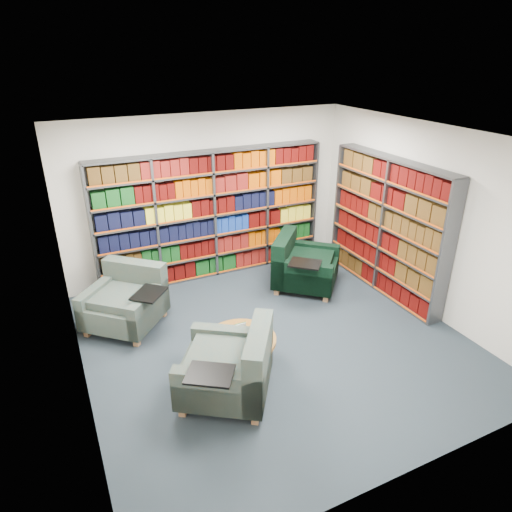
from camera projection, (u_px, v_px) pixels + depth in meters
name	position (u px, v px, depth m)	size (l,w,h in m)	color
room_shell	(276.00, 249.00, 5.82)	(5.02, 5.02, 2.82)	black
bookshelf_back	(213.00, 215.00, 7.87)	(4.00, 0.28, 2.20)	#47494F
bookshelf_right	(387.00, 227.00, 7.36)	(0.28, 2.50, 2.20)	#47494F
chair_teal_left	(128.00, 301.00, 6.68)	(1.36, 1.36, 0.88)	#0B303E
chair_green_right	(301.00, 267.00, 7.71)	(1.40, 1.40, 0.90)	black
chair_teal_front	(234.00, 370.00, 5.26)	(1.38, 1.38, 0.91)	#0B303E
coffee_table	(241.00, 344.00, 5.76)	(0.90, 0.90, 0.63)	olive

